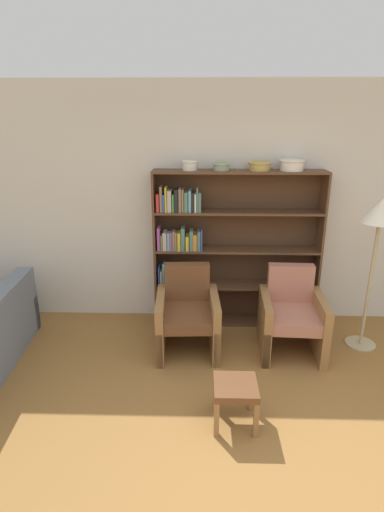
# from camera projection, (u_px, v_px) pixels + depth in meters

# --- Properties ---
(ground_plane) EXTENTS (24.00, 24.00, 0.00)m
(ground_plane) POSITION_uv_depth(u_px,v_px,m) (280.00, 492.00, 2.65)
(ground_plane) COLOR olive
(wall_back) EXTENTS (12.00, 0.06, 2.75)m
(wall_back) POSITION_uv_depth(u_px,v_px,m) (248.00, 207.00, 4.61)
(wall_back) COLOR silver
(wall_back) RESTS_ON ground
(bookshelf) EXTENTS (1.89, 0.30, 1.82)m
(bookshelf) POSITION_uv_depth(u_px,v_px,m) (220.00, 250.00, 4.61)
(bookshelf) COLOR brown
(bookshelf) RESTS_ON ground
(bowl_cream) EXTENTS (0.18, 0.18, 0.10)m
(bowl_cream) POSITION_uv_depth(u_px,v_px,m) (190.00, 165.00, 4.28)
(bowl_cream) COLOR silver
(bowl_cream) RESTS_ON bookshelf
(bowl_sage) EXTENTS (0.19, 0.19, 0.08)m
(bowl_sage) POSITION_uv_depth(u_px,v_px,m) (221.00, 166.00, 4.28)
(bowl_sage) COLOR gray
(bowl_sage) RESTS_ON bookshelf
(bowl_olive) EXTENTS (0.24, 0.24, 0.09)m
(bowl_olive) POSITION_uv_depth(u_px,v_px,m) (260.00, 165.00, 4.27)
(bowl_olive) COLOR tan
(bowl_olive) RESTS_ON bookshelf
(bowl_brass) EXTENTS (0.27, 0.27, 0.12)m
(bowl_brass) POSITION_uv_depth(u_px,v_px,m) (292.00, 164.00, 4.25)
(bowl_brass) COLOR silver
(bowl_brass) RESTS_ON bookshelf
(armchair_leather) EXTENTS (0.67, 0.71, 0.88)m
(armchair_leather) POSITION_uv_depth(u_px,v_px,m) (188.00, 314.00, 4.20)
(armchair_leather) COLOR olive
(armchair_leather) RESTS_ON ground
(armchair_cushioned) EXTENTS (0.67, 0.71, 0.88)m
(armchair_cushioned) POSITION_uv_depth(u_px,v_px,m) (291.00, 316.00, 4.17)
(armchair_cushioned) COLOR olive
(armchair_cushioned) RESTS_ON ground
(floor_lamp) EXTENTS (0.37, 0.37, 1.62)m
(floor_lamp) POSITION_uv_depth(u_px,v_px,m) (379.00, 222.00, 3.92)
(floor_lamp) COLOR tan
(floor_lamp) RESTS_ON ground
(footstool) EXTENTS (0.35, 0.35, 0.37)m
(footstool) POSITION_uv_depth(u_px,v_px,m) (235.00, 391.00, 3.17)
(footstool) COLOR olive
(footstool) RESTS_ON ground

